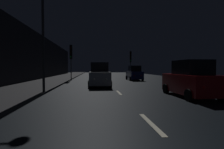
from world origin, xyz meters
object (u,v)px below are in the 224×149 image
at_px(streetlamp_overhead, 50,14).
at_px(car_parked_right_near, 191,80).
at_px(car_approaching_headlights, 99,75).
at_px(car_parked_right_far, 134,74).
at_px(traffic_light_far_right, 131,59).
at_px(traffic_light_far_left, 71,55).

relative_size(streetlamp_overhead, car_parked_right_near, 1.84).
bearing_deg(car_approaching_headlights, car_parked_right_far, 146.95).
distance_m(traffic_light_far_right, streetlamp_overhead, 21.09).
bearing_deg(streetlamp_overhead, car_approaching_headlights, 54.49).
bearing_deg(car_parked_right_near, car_parked_right_far, -0.00).
distance_m(streetlamp_overhead, car_approaching_headlights, 7.04).
bearing_deg(car_approaching_headlights, traffic_light_far_right, 157.51).
relative_size(streetlamp_overhead, car_parked_right_far, 1.96).
relative_size(traffic_light_far_left, car_approaching_headlights, 1.10).
xyz_separation_m(traffic_light_far_right, car_parked_right_far, (-0.80, -6.41, -2.41)).
distance_m(traffic_light_far_left, car_parked_right_far, 9.03).
distance_m(traffic_light_far_right, car_parked_right_near, 21.07).
height_order(car_parked_right_far, car_parked_right_near, car_parked_right_near).
relative_size(streetlamp_overhead, car_approaching_headlights, 1.80).
bearing_deg(car_parked_right_far, traffic_light_far_right, -7.09).
bearing_deg(car_parked_right_near, car_approaching_headlights, 37.40).
distance_m(streetlamp_overhead, car_parked_right_far, 15.63).
bearing_deg(car_parked_right_far, streetlamp_overhead, 146.02).
xyz_separation_m(car_parked_right_far, car_parked_right_near, (-0.00, -14.51, 0.06)).
relative_size(traffic_light_far_right, streetlamp_overhead, 0.59).
height_order(traffic_light_far_left, car_approaching_headlights, traffic_light_far_left).
bearing_deg(traffic_light_far_left, car_approaching_headlights, 29.31).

